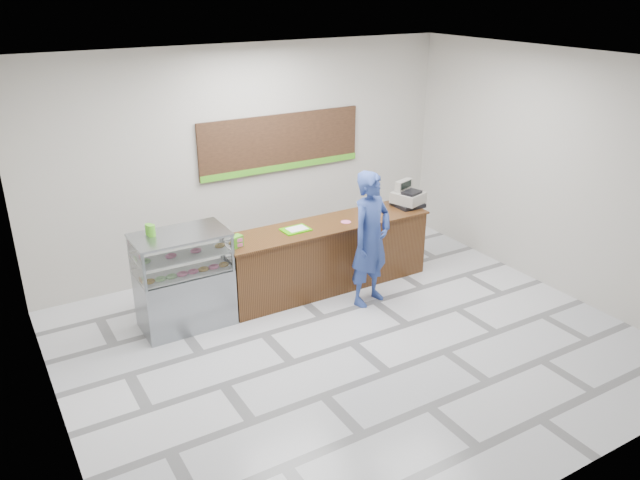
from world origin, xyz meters
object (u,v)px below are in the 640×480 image
sales_counter (327,255)px  display_case (184,279)px  cash_register (408,197)px  serving_tray (296,230)px  customer (371,239)px

sales_counter → display_case: 2.23m
display_case → cash_register: cash_register is taller
sales_counter → serving_tray: serving_tray is taller
display_case → cash_register: 3.75m
serving_tray → display_case: bearing=178.0°
sales_counter → serving_tray: bearing=179.7°
sales_counter → cash_register: bearing=0.6°
cash_register → serving_tray: size_ratio=1.33×
cash_register → sales_counter: bearing=162.6°
display_case → cash_register: size_ratio=2.44×
sales_counter → display_case: display_case is taller
display_case → customer: customer is taller
customer → sales_counter: bearing=96.4°
display_case → customer: (2.51, -0.71, 0.30)m
sales_counter → cash_register: cash_register is taller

